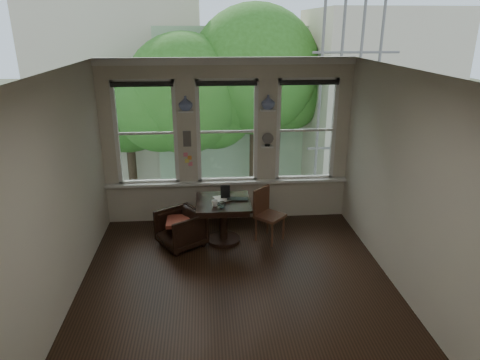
{
  "coord_description": "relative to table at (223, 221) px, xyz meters",
  "views": [
    {
      "loc": [
        -0.39,
        -5.34,
        3.52
      ],
      "look_at": [
        0.12,
        0.9,
        1.25
      ],
      "focal_mm": 32.0,
      "sensor_mm": 36.0,
      "label": 1
    }
  ],
  "objects": [
    {
      "name": "table",
      "position": [
        0.0,
        0.0,
        0.0
      ],
      "size": [
        0.9,
        0.9,
        0.75
      ],
      "primitive_type": null,
      "color": "black",
      "rests_on": "ground"
    },
    {
      "name": "tablet",
      "position": [
        0.05,
        0.15,
        0.48
      ],
      "size": [
        0.16,
        0.08,
        0.22
      ],
      "primitive_type": "cube",
      "rotation": [
        -0.26,
        0.0,
        -0.03
      ],
      "color": "black",
      "rests_on": "table"
    },
    {
      "name": "window_center",
      "position": [
        0.13,
        0.99,
        1.32
      ],
      "size": [
        1.1,
        0.12,
        1.9
      ],
      "primitive_type": null,
      "color": "white",
      "rests_on": "ground"
    },
    {
      "name": "ground",
      "position": [
        0.13,
        -1.26,
        -0.38
      ],
      "size": [
        4.5,
        4.5,
        0.0
      ],
      "primitive_type": "plane",
      "color": "black",
      "rests_on": "ground"
    },
    {
      "name": "laptop",
      "position": [
        0.24,
        -0.02,
        0.39
      ],
      "size": [
        0.37,
        0.26,
        0.03
      ],
      "primitive_type": "imported",
      "rotation": [
        0.0,
        0.0,
        -0.1
      ],
      "color": "black",
      "rests_on": "table"
    },
    {
      "name": "wall_front",
      "position": [
        0.13,
        -3.51,
        1.12
      ],
      "size": [
        4.5,
        0.0,
        4.5
      ],
      "primitive_type": "plane",
      "rotation": [
        -1.57,
        0.0,
        0.0
      ],
      "color": "beige",
      "rests_on": "ground"
    },
    {
      "name": "sticky_notes",
      "position": [
        -0.59,
        0.93,
        0.88
      ],
      "size": [
        0.16,
        0.01,
        0.24
      ],
      "primitive_type": null,
      "color": "pink",
      "rests_on": "ground"
    },
    {
      "name": "mug",
      "position": [
        -0.14,
        -0.19,
        0.42
      ],
      "size": [
        0.11,
        0.11,
        0.1
      ],
      "primitive_type": "imported",
      "rotation": [
        0.0,
        0.0,
        0.06
      ],
      "color": "white",
      "rests_on": "table"
    },
    {
      "name": "vase_left",
      "position": [
        -0.59,
        0.89,
        1.86
      ],
      "size": [
        0.24,
        0.24,
        0.25
      ],
      "primitive_type": "imported",
      "color": "silver",
      "rests_on": "shelf_left"
    },
    {
      "name": "papers",
      "position": [
        -0.01,
        0.11,
        0.38
      ],
      "size": [
        0.32,
        0.36,
        0.0
      ],
      "primitive_type": "cube",
      "rotation": [
        0.0,
        0.0,
        0.39
      ],
      "color": "silver",
      "rests_on": "table"
    },
    {
      "name": "armchair_left",
      "position": [
        -0.72,
        -0.1,
        -0.06
      ],
      "size": [
        0.94,
        0.93,
        0.62
      ],
      "primitive_type": "imported",
      "rotation": [
        0.0,
        0.0,
        -0.99
      ],
      "color": "black",
      "rests_on": "ground"
    },
    {
      "name": "window_right",
      "position": [
        1.58,
        0.99,
        1.32
      ],
      "size": [
        1.1,
        0.12,
        1.9
      ],
      "primitive_type": null,
      "color": "white",
      "rests_on": "ground"
    },
    {
      "name": "wall_back",
      "position": [
        0.13,
        0.99,
        1.12
      ],
      "size": [
        4.5,
        0.0,
        4.5
      ],
      "primitive_type": "plane",
      "rotation": [
        1.57,
        0.0,
        0.0
      ],
      "color": "beige",
      "rests_on": "ground"
    },
    {
      "name": "side_chair_right",
      "position": [
        0.8,
        -0.02,
        0.09
      ],
      "size": [
        0.59,
        0.59,
        0.92
      ],
      "primitive_type": null,
      "rotation": [
        0.0,
        0.0,
        0.8
      ],
      "color": "#432818",
      "rests_on": "ground"
    },
    {
      "name": "window_left",
      "position": [
        -1.32,
        0.99,
        1.32
      ],
      "size": [
        1.1,
        0.12,
        1.9
      ],
      "primitive_type": null,
      "color": "white",
      "rests_on": "ground"
    },
    {
      "name": "drinking_glass",
      "position": [
        -0.03,
        -0.28,
        0.42
      ],
      "size": [
        0.13,
        0.13,
        0.1
      ],
      "primitive_type": "imported",
      "rotation": [
        0.0,
        0.0,
        0.04
      ],
      "color": "white",
      "rests_on": "table"
    },
    {
      "name": "wall_right",
      "position": [
        2.38,
        -1.26,
        1.12
      ],
      "size": [
        0.0,
        4.5,
        4.5
      ],
      "primitive_type": "plane",
      "rotation": [
        1.57,
        0.0,
        -1.57
      ],
      "color": "beige",
      "rests_on": "ground"
    },
    {
      "name": "vase_right",
      "position": [
        0.86,
        0.89,
        1.86
      ],
      "size": [
        0.24,
        0.24,
        0.25
      ],
      "primitive_type": "imported",
      "color": "silver",
      "rests_on": "shelf_right"
    },
    {
      "name": "intercom",
      "position": [
        -0.59,
        0.92,
        1.23
      ],
      "size": [
        0.14,
        0.06,
        0.28
      ],
      "primitive_type": "cube",
      "color": "#59544F",
      "rests_on": "ground"
    },
    {
      "name": "ceiling",
      "position": [
        0.13,
        -1.26,
        2.62
      ],
      "size": [
        4.5,
        4.5,
        0.0
      ],
      "primitive_type": "plane",
      "rotation": [
        3.14,
        0.0,
        0.0
      ],
      "color": "silver",
      "rests_on": "ground"
    },
    {
      "name": "desk_fan",
      "position": [
        0.86,
        0.87,
        1.16
      ],
      "size": [
        0.2,
        0.2,
        0.24
      ],
      "primitive_type": null,
      "color": "#59544F",
      "rests_on": "ground"
    },
    {
      "name": "shelf_left",
      "position": [
        -0.59,
        0.89,
        1.73
      ],
      "size": [
        0.26,
        0.16,
        0.03
      ],
      "primitive_type": "cube",
      "color": "white",
      "rests_on": "ground"
    },
    {
      "name": "cushion_red",
      "position": [
        -0.72,
        -0.1,
        0.08
      ],
      "size": [
        0.45,
        0.45,
        0.06
      ],
      "primitive_type": "cube",
      "color": "maroon",
      "rests_on": "armchair_left"
    },
    {
      "name": "wall_left",
      "position": [
        -2.12,
        -1.26,
        1.12
      ],
      "size": [
        0.0,
        4.5,
        4.5
      ],
      "primitive_type": "plane",
      "rotation": [
        1.57,
        0.0,
        1.57
      ],
      "color": "beige",
      "rests_on": "ground"
    },
    {
      "name": "shelf_right",
      "position": [
        0.86,
        0.89,
        1.73
      ],
      "size": [
        0.26,
        0.16,
        0.03
      ],
      "primitive_type": "cube",
      "color": "white",
      "rests_on": "ground"
    }
  ]
}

